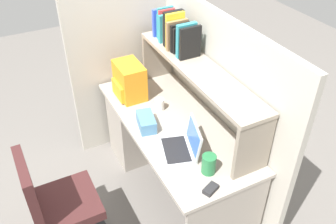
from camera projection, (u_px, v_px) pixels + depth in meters
ground_plane at (173, 186)px, 3.31m from camera, size 8.00×8.00×0.00m
desk at (154, 127)px, 3.34m from camera, size 1.60×0.70×0.73m
cubicle_partition_rear at (215, 105)px, 2.98m from camera, size 1.84×0.05×1.55m
cubicle_partition_left at (127, 70)px, 3.43m from camera, size 0.05×1.06×1.55m
overhead_hutch at (198, 78)px, 2.73m from camera, size 1.44×0.28×0.45m
reference_books_on_shelf at (175, 32)px, 2.87m from camera, size 0.49×0.19×0.28m
laptop at (183, 145)px, 2.58m from camera, size 0.37×0.33×0.22m
backpack at (129, 81)px, 3.08m from camera, size 0.30×0.23×0.31m
computer_mouse at (211, 189)px, 2.30m from camera, size 0.10×0.12×0.03m
paper_cup at (160, 104)px, 2.98m from camera, size 0.08×0.08×0.10m
tissue_box at (146, 122)px, 2.80m from camera, size 0.24×0.16×0.10m
snack_canister at (209, 164)px, 2.40m from camera, size 0.10×0.10×0.14m
office_chair at (60, 212)px, 2.59m from camera, size 0.52×0.52×0.93m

